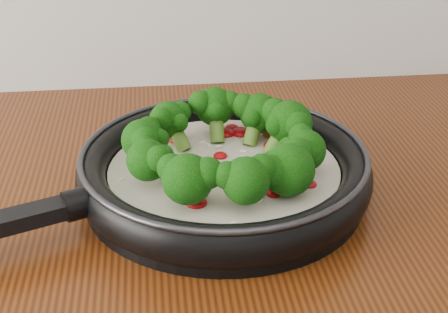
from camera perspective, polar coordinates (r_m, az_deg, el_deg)
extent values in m
cylinder|color=black|center=(0.78, 0.00, -2.84)|extent=(0.42, 0.42, 0.01)
torus|color=black|center=(0.77, 0.00, -1.22)|extent=(0.45, 0.45, 0.04)
torus|color=#2D2D33|center=(0.76, 0.00, 0.31)|extent=(0.43, 0.43, 0.01)
cylinder|color=black|center=(0.71, -12.41, -4.00)|extent=(0.04, 0.04, 0.03)
cylinder|color=beige|center=(0.77, 0.00, -1.70)|extent=(0.35, 0.35, 0.02)
ellipsoid|color=#9C070B|center=(0.73, -2.15, -2.56)|extent=(0.02, 0.02, 0.01)
ellipsoid|color=#9C070B|center=(0.85, 1.46, 2.07)|extent=(0.03, 0.03, 0.01)
ellipsoid|color=#B73C0B|center=(0.76, -2.24, -1.34)|extent=(0.03, 0.03, 0.01)
ellipsoid|color=#9C070B|center=(0.74, 1.23, -1.85)|extent=(0.02, 0.02, 0.01)
ellipsoid|color=#9C070B|center=(0.85, 0.18, 2.01)|extent=(0.03, 0.03, 0.01)
ellipsoid|color=#B73C0B|center=(0.75, 1.59, -1.63)|extent=(0.02, 0.02, 0.01)
ellipsoid|color=#9C070B|center=(0.74, 7.39, -2.40)|extent=(0.02, 0.02, 0.01)
ellipsoid|color=#9C070B|center=(0.79, -0.31, 0.06)|extent=(0.02, 0.02, 0.01)
ellipsoid|color=#B73C0B|center=(0.73, 2.99, -2.59)|extent=(0.02, 0.02, 0.01)
ellipsoid|color=#9C070B|center=(0.74, -2.26, -1.98)|extent=(0.03, 0.03, 0.01)
ellipsoid|color=#9C070B|center=(0.78, -2.44, -0.36)|extent=(0.03, 0.03, 0.01)
ellipsoid|color=#B73C0B|center=(0.85, 3.86, 1.90)|extent=(0.02, 0.02, 0.01)
ellipsoid|color=#9C070B|center=(0.75, 1.39, -1.45)|extent=(0.03, 0.03, 0.01)
ellipsoid|color=#9C070B|center=(0.75, 4.26, -1.58)|extent=(0.02, 0.02, 0.01)
ellipsoid|color=#B73C0B|center=(0.78, -6.44, -0.44)|extent=(0.02, 0.02, 0.01)
ellipsoid|color=#9C070B|center=(0.86, 0.70, 2.48)|extent=(0.02, 0.02, 0.01)
ellipsoid|color=#9C070B|center=(0.82, 4.28, 0.90)|extent=(0.04, 0.04, 0.01)
ellipsoid|color=#B73C0B|center=(0.71, 2.81, -3.48)|extent=(0.02, 0.02, 0.01)
ellipsoid|color=#9C070B|center=(0.83, -4.06, 1.51)|extent=(0.03, 0.03, 0.01)
ellipsoid|color=#9C070B|center=(0.72, 4.30, -3.21)|extent=(0.02, 0.02, 0.01)
ellipsoid|color=#B73C0B|center=(0.76, 0.72, -1.08)|extent=(0.03, 0.03, 0.01)
ellipsoid|color=#9C070B|center=(0.70, -2.42, -4.01)|extent=(0.03, 0.03, 0.01)
ellipsoid|color=white|center=(0.87, 3.29, 2.66)|extent=(0.01, 0.01, 0.00)
ellipsoid|color=white|center=(0.74, -1.13, -1.94)|extent=(0.01, 0.01, 0.00)
ellipsoid|color=white|center=(0.77, -1.66, -0.94)|extent=(0.01, 0.01, 0.00)
ellipsoid|color=white|center=(0.76, 4.39, -1.17)|extent=(0.01, 0.01, 0.00)
ellipsoid|color=white|center=(0.74, -4.68, -2.19)|extent=(0.01, 0.01, 0.00)
ellipsoid|color=white|center=(0.76, -4.97, -1.16)|extent=(0.01, 0.01, 0.00)
ellipsoid|color=white|center=(0.84, 2.90, 1.85)|extent=(0.01, 0.01, 0.00)
ellipsoid|color=white|center=(0.77, 0.04, -0.91)|extent=(0.01, 0.01, 0.00)
ellipsoid|color=white|center=(0.78, 2.54, -0.49)|extent=(0.01, 0.01, 0.00)
ellipsoid|color=white|center=(0.77, 2.36, -0.52)|extent=(0.01, 0.01, 0.00)
ellipsoid|color=white|center=(0.70, 3.21, -3.80)|extent=(0.01, 0.01, 0.00)
ellipsoid|color=white|center=(0.82, -7.99, 0.59)|extent=(0.01, 0.01, 0.00)
ellipsoid|color=white|center=(0.83, -1.85, 1.22)|extent=(0.01, 0.01, 0.00)
ellipsoid|color=white|center=(0.82, -1.36, 0.99)|extent=(0.01, 0.01, 0.00)
ellipsoid|color=white|center=(0.77, 0.78, -0.77)|extent=(0.01, 0.01, 0.00)
ellipsoid|color=white|center=(0.75, -2.07, -1.61)|extent=(0.01, 0.01, 0.00)
ellipsoid|color=white|center=(0.80, 1.72, 0.44)|extent=(0.01, 0.01, 0.00)
ellipsoid|color=white|center=(0.81, -0.46, 0.86)|extent=(0.01, 0.01, 0.00)
ellipsoid|color=white|center=(0.83, -3.78, 1.55)|extent=(0.01, 0.01, 0.00)
ellipsoid|color=white|center=(0.77, -0.73, -0.76)|extent=(0.01, 0.01, 0.00)
ellipsoid|color=white|center=(0.75, -8.85, -2.02)|extent=(0.01, 0.01, 0.00)
ellipsoid|color=white|center=(0.86, -0.22, 2.58)|extent=(0.00, 0.01, 0.00)
ellipsoid|color=white|center=(0.74, -1.52, -2.05)|extent=(0.01, 0.01, 0.00)
ellipsoid|color=white|center=(0.79, 1.76, -0.03)|extent=(0.01, 0.01, 0.00)
ellipsoid|color=white|center=(0.75, 3.39, -1.81)|extent=(0.01, 0.01, 0.00)
ellipsoid|color=white|center=(0.67, 0.85, -5.76)|extent=(0.01, 0.01, 0.00)
cylinder|color=olive|center=(0.80, 4.56, 1.37)|extent=(0.04, 0.03, 0.04)
sphere|color=black|center=(0.80, 5.68, 2.89)|extent=(0.07, 0.07, 0.06)
sphere|color=black|center=(0.81, 4.45, 3.85)|extent=(0.05, 0.05, 0.03)
sphere|color=black|center=(0.78, 6.40, 2.70)|extent=(0.04, 0.04, 0.03)
sphere|color=black|center=(0.79, 4.60, 2.72)|extent=(0.04, 0.04, 0.03)
cylinder|color=olive|center=(0.82, 2.51, 2.13)|extent=(0.03, 0.04, 0.04)
sphere|color=black|center=(0.83, 3.10, 3.76)|extent=(0.07, 0.07, 0.05)
sphere|color=black|center=(0.83, 1.74, 4.39)|extent=(0.04, 0.04, 0.03)
sphere|color=black|center=(0.82, 4.18, 3.80)|extent=(0.04, 0.04, 0.03)
sphere|color=black|center=(0.81, 2.52, 3.42)|extent=(0.03, 0.03, 0.03)
cylinder|color=olive|center=(0.83, -0.64, 2.53)|extent=(0.02, 0.04, 0.04)
sphere|color=black|center=(0.84, -0.79, 4.36)|extent=(0.06, 0.06, 0.05)
sphere|color=black|center=(0.83, -2.04, 4.66)|extent=(0.04, 0.04, 0.03)
sphere|color=black|center=(0.83, 0.51, 4.70)|extent=(0.04, 0.04, 0.03)
sphere|color=black|center=(0.82, -0.65, 3.98)|extent=(0.03, 0.03, 0.02)
cylinder|color=olive|center=(0.81, -3.91, 1.64)|extent=(0.04, 0.04, 0.04)
sphere|color=black|center=(0.81, -4.84, 3.17)|extent=(0.06, 0.06, 0.05)
sphere|color=black|center=(0.79, -5.47, 3.21)|extent=(0.04, 0.04, 0.03)
sphere|color=black|center=(0.82, -3.77, 3.86)|extent=(0.03, 0.03, 0.03)
sphere|color=black|center=(0.80, -3.92, 2.93)|extent=(0.03, 0.03, 0.02)
cylinder|color=olive|center=(0.77, -5.62, 0.15)|extent=(0.04, 0.02, 0.04)
sphere|color=black|center=(0.76, -7.06, 1.41)|extent=(0.06, 0.06, 0.05)
sphere|color=black|center=(0.74, -6.85, 1.36)|extent=(0.04, 0.04, 0.03)
sphere|color=black|center=(0.78, -6.55, 2.42)|extent=(0.04, 0.04, 0.03)
sphere|color=black|center=(0.76, -5.66, 1.52)|extent=(0.03, 0.03, 0.02)
cylinder|color=olive|center=(0.73, -5.21, -1.27)|extent=(0.04, 0.03, 0.04)
sphere|color=black|center=(0.72, -6.63, -0.32)|extent=(0.06, 0.06, 0.05)
sphere|color=black|center=(0.70, -5.66, -0.19)|extent=(0.04, 0.04, 0.03)
sphere|color=black|center=(0.73, -6.85, 0.75)|extent=(0.04, 0.04, 0.03)
sphere|color=black|center=(0.72, -5.25, 0.15)|extent=(0.03, 0.03, 0.02)
cylinder|color=olive|center=(0.70, -2.46, -2.60)|extent=(0.03, 0.04, 0.04)
sphere|color=black|center=(0.68, -3.17, -1.97)|extent=(0.07, 0.07, 0.05)
sphere|color=black|center=(0.67, -1.41, -1.44)|extent=(0.04, 0.04, 0.03)
sphere|color=black|center=(0.69, -4.54, -1.02)|extent=(0.04, 0.04, 0.03)
sphere|color=black|center=(0.69, -2.48, -1.11)|extent=(0.03, 0.03, 0.03)
cylinder|color=olive|center=(0.70, 1.45, -2.73)|extent=(0.02, 0.04, 0.04)
sphere|color=black|center=(0.67, 1.89, -2.09)|extent=(0.06, 0.06, 0.05)
sphere|color=black|center=(0.68, 3.30, -1.03)|extent=(0.04, 0.04, 0.03)
sphere|color=black|center=(0.67, 0.24, -1.63)|extent=(0.04, 0.04, 0.03)
sphere|color=black|center=(0.68, 1.48, -1.18)|extent=(0.03, 0.03, 0.03)
cylinder|color=olive|center=(0.72, 4.38, -1.93)|extent=(0.04, 0.04, 0.04)
sphere|color=black|center=(0.70, 5.58, -1.16)|extent=(0.07, 0.07, 0.06)
sphere|color=black|center=(0.72, 6.26, 0.20)|extent=(0.05, 0.05, 0.04)
sphere|color=black|center=(0.68, 4.23, -1.21)|extent=(0.04, 0.04, 0.03)
sphere|color=black|center=(0.71, 4.38, -0.51)|extent=(0.04, 0.04, 0.03)
cylinder|color=olive|center=(0.75, 5.59, -0.53)|extent=(0.04, 0.03, 0.04)
sphere|color=black|center=(0.74, 7.02, 0.54)|extent=(0.06, 0.06, 0.05)
sphere|color=black|center=(0.76, 6.67, 1.74)|extent=(0.04, 0.04, 0.03)
sphere|color=black|center=(0.73, 6.62, 0.38)|extent=(0.04, 0.04, 0.03)
sphere|color=black|center=(0.74, 5.58, 0.80)|extent=(0.03, 0.03, 0.02)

